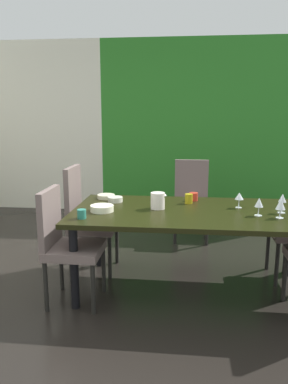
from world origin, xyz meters
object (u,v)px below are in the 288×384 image
Objects in this scene: serving_bowl_near_shelf at (102,208)px; pitcher_near_window at (158,201)px; chair_left_near at (65,240)px; serving_bowl_front at (115,199)px; cup_center at (194,197)px; wine_glass_east at (259,203)px; dining_table at (193,218)px; chair_head_far at (191,196)px; wine_glass_north at (239,196)px; wine_glass_south at (282,199)px; wine_glass_right at (281,204)px; chair_left_far at (85,215)px; cup_corner at (189,199)px; cup_west at (82,214)px; serving_bowl_rear at (106,196)px.

serving_bowl_near_shelf is 1.38× the size of pitcher_near_window.
chair_left_near reaches higher than serving_bowl_front.
wine_glass_east is at bearing -43.82° from cup_center.
dining_table is 2.17× the size of chair_left_near.
chair_head_far is 1.39m from wine_glass_north.
wine_glass_east is 1.30m from serving_bowl_front.
wine_glass_east is 1.03× the size of pitcher_near_window.
wine_glass_south is at bearing 4.18° from serving_bowl_near_shelf.
serving_bowl_near_shelf is 0.49m from pitcher_near_window.
pitcher_near_window is at bearing 170.12° from wine_glass_east.
wine_glass_right is (0.67, -1.61, 0.30)m from chair_head_far.
dining_table is 10.45× the size of serving_bowl_near_shelf.
wine_glass_east reaches higher than pitcher_near_window.
wine_glass_north is (1.45, -0.19, 0.27)m from chair_left_far.
cup_center is 0.13m from cup_corner.
cup_corner reaches higher than serving_bowl_front.
wine_glass_right is 0.17m from wine_glass_south.
cup_corner is at bearing 161.52° from wine_glass_south.
dining_table is at bearing 179.73° from wine_glass_south.
chair_head_far reaches higher than chair_left_near.
wine_glass_north is at bearing 20.62° from cup_west.
wine_glass_east is 2.01× the size of cup_west.
wine_glass_right is at bearing -11.43° from pitcher_near_window.
serving_bowl_rear is (0.20, 0.71, 0.21)m from chair_left_near.
wine_glass_south is 1.66m from cup_west.
chair_head_far is 1.21m from cup_corner.
chair_left_far is at bearing 175.91° from cup_corner.
cup_corner reaches higher than serving_bowl_near_shelf.
chair_head_far is 1.02× the size of chair_left_near.
wine_glass_north is at bearing 106.66° from chair_head_far.
chair_left_near reaches higher than wine_glass_right.
wine_glass_south reaches higher than cup_west.
wine_glass_right is 0.80× the size of serving_bowl_near_shelf.
chair_left_far is 7.36× the size of serving_bowl_front.
serving_bowl_front reaches higher than serving_bowl_rear.
cup_center is at bearing 68.74° from cup_corner.
chair_head_far reaches higher than cup_center.
chair_head_far is 1.75m from serving_bowl_near_shelf.
chair_left_far is 0.38m from serving_bowl_front.
chair_head_far is 6.12× the size of wine_glass_right.
pitcher_near_window is (-0.31, 0.03, 0.14)m from dining_table.
cup_corner is (-0.04, 0.25, 0.11)m from dining_table.
chair_left_far is 1.09× the size of chair_left_near.
wine_glass_north is 1.14m from serving_bowl_front.
pitcher_near_window is at bearing -33.38° from serving_bowl_rear.
wine_glass_south is 2.00× the size of cup_center.
chair_head_far is 1.08m from cup_center.
serving_bowl_rear is at bearing 160.07° from wine_glass_right.
cup_center is at bearing -0.33° from serving_bowl_rear.
serving_bowl_near_shelf is at bearing -82.10° from serving_bowl_rear.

